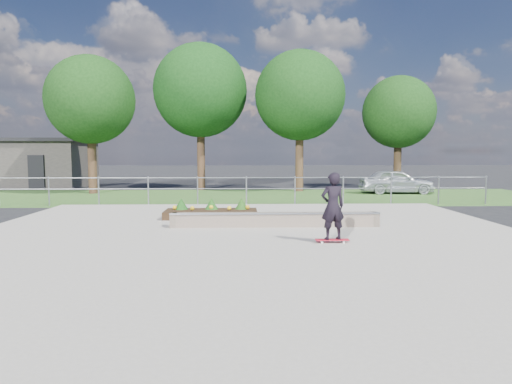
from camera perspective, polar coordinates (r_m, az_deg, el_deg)
The scene contains 13 objects.
ground at distance 11.35m, azimuth -0.77°, elevation -6.23°, with size 120.00×120.00×0.00m, color black.
grass_verge at distance 22.23m, azimuth -1.30°, elevation -0.60°, with size 30.00×8.00×0.02m, color #2E5321.
concrete_slab at distance 11.34m, azimuth -0.77°, elevation -6.08°, with size 15.00×15.00×0.06m, color gray.
fence at distance 18.68m, azimuth -1.21°, elevation 0.64°, with size 20.06×0.06×1.20m.
building at distance 32.23m, azimuth -27.23°, elevation 3.29°, with size 8.40×5.40×3.00m.
tree_far_left at distance 25.48m, azimuth -20.01°, elevation 10.74°, with size 4.55×4.55×7.15m.
tree_mid_left at distance 26.44m, azimuth -6.97°, elevation 12.44°, with size 5.25×5.25×8.25m.
tree_mid_right at distance 25.50m, azimuth 5.51°, elevation 11.87°, with size 4.90×4.90×7.70m.
tree_far_right at distance 28.26m, azimuth 17.42°, elevation 9.47°, with size 4.20×4.20×6.60m.
grind_ledge at distance 13.18m, azimuth 2.39°, elevation -3.47°, with size 6.00×0.44×0.43m.
planter_bed at distance 15.04m, azimuth -5.63°, elevation -2.49°, with size 3.00×1.20×0.61m.
skateboarder at distance 10.93m, azimuth 9.57°, elevation -1.79°, with size 0.80×0.48×1.68m.
parked_car at distance 25.00m, azimuth 17.13°, elevation 1.27°, with size 1.52×3.78×1.29m, color #B5BBC0.
Camera 1 is at (-0.21, -11.12, 2.24)m, focal length 32.00 mm.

